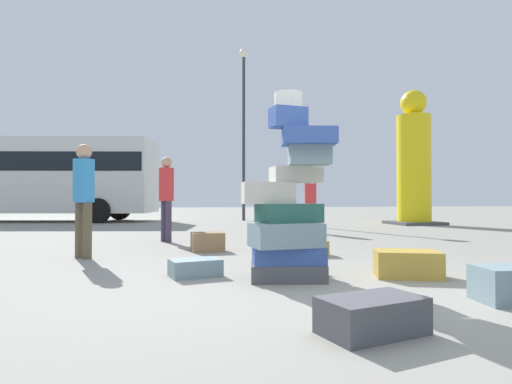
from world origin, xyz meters
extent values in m
plane|color=gray|center=(0.00, 0.00, 0.00)|extent=(80.00, 80.00, 0.00)
cube|color=#4C4C51|center=(-0.10, 0.56, 0.09)|extent=(0.87, 0.64, 0.18)
cube|color=#334F99|center=(-0.09, 0.57, 0.27)|extent=(0.81, 0.58, 0.18)
cube|color=gray|center=(-0.14, 0.49, 0.49)|extent=(0.76, 0.54, 0.25)
cube|color=#26594C|center=(-0.07, 0.63, 0.71)|extent=(0.72, 0.54, 0.20)
cube|color=beige|center=(-0.29, 0.68, 0.93)|extent=(0.57, 0.39, 0.24)
cube|color=beige|center=(0.03, 0.71, 1.14)|extent=(0.54, 0.35, 0.18)
cube|color=gray|center=(0.09, 0.41, 1.33)|extent=(0.47, 0.35, 0.20)
cube|color=#334F99|center=(0.06, 0.33, 1.51)|extent=(0.61, 0.45, 0.17)
cube|color=#334F99|center=(-0.16, 0.34, 1.70)|extent=(0.38, 0.27, 0.21)
cylinder|color=beige|center=(-0.09, 0.58, 1.91)|extent=(0.30, 0.30, 0.22)
cube|color=olive|center=(-0.74, 3.19, 0.16)|extent=(0.55, 0.42, 0.31)
cube|color=#26594C|center=(0.07, 1.50, 0.29)|extent=(0.24, 0.29, 0.59)
cube|color=#B28C33|center=(1.24, 0.45, 0.15)|extent=(0.79, 0.64, 0.29)
cube|color=gray|center=(-1.06, 0.97, 0.10)|extent=(0.62, 0.47, 0.19)
cube|color=#4C4C51|center=(-0.05, -1.26, 0.12)|extent=(0.74, 0.54, 0.24)
cube|color=#B28C33|center=(0.68, 2.39, 0.12)|extent=(0.75, 0.43, 0.23)
cylinder|color=#3F334C|center=(-1.49, 4.97, 0.41)|extent=(0.12, 0.12, 0.83)
cylinder|color=#3F334C|center=(-1.40, 4.78, 0.41)|extent=(0.12, 0.12, 0.83)
cylinder|color=red|center=(-1.44, 4.88, 1.16)|extent=(0.30, 0.30, 0.67)
sphere|color=tan|center=(-1.44, 4.88, 1.61)|extent=(0.22, 0.22, 0.22)
cylinder|color=brown|center=(-2.67, 2.79, 0.41)|extent=(0.12, 0.12, 0.82)
cylinder|color=brown|center=(-2.52, 2.62, 0.41)|extent=(0.12, 0.12, 0.82)
cylinder|color=#338CCC|center=(-2.59, 2.71, 1.13)|extent=(0.30, 0.30, 0.63)
sphere|color=tan|center=(-2.59, 2.71, 1.56)|extent=(0.22, 0.22, 0.22)
cylinder|color=brown|center=(2.22, 6.51, 0.38)|extent=(0.12, 0.12, 0.75)
cylinder|color=brown|center=(2.08, 6.34, 0.38)|extent=(0.12, 0.12, 0.75)
cylinder|color=red|center=(2.15, 6.42, 1.03)|extent=(0.30, 0.30, 0.55)
sphere|color=tan|center=(2.15, 6.42, 1.41)|extent=(0.22, 0.22, 0.22)
cylinder|color=yellow|center=(6.81, 9.18, 1.87)|extent=(1.12, 1.12, 3.75)
sphere|color=yellow|center=(6.81, 9.18, 4.18)|extent=(0.87, 0.87, 0.87)
cube|color=#4C4C4C|center=(6.81, 9.18, 0.05)|extent=(1.57, 1.57, 0.10)
cube|color=silver|center=(-6.76, 13.84, 1.75)|extent=(9.74, 4.15, 2.80)
cube|color=black|center=(-6.76, 13.84, 2.24)|extent=(9.56, 4.14, 0.70)
cylinder|color=black|center=(-3.51, 14.52, 0.45)|extent=(0.93, 0.41, 0.90)
cylinder|color=black|center=(-3.96, 12.06, 0.45)|extent=(0.93, 0.41, 0.90)
cylinder|color=#333338|center=(1.50, 12.87, 3.35)|extent=(0.12, 0.12, 6.70)
sphere|color=#F2F2CC|center=(1.50, 12.87, 6.82)|extent=(0.36, 0.36, 0.36)
camera|label=1|loc=(-1.31, -3.75, 0.87)|focal=29.21mm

